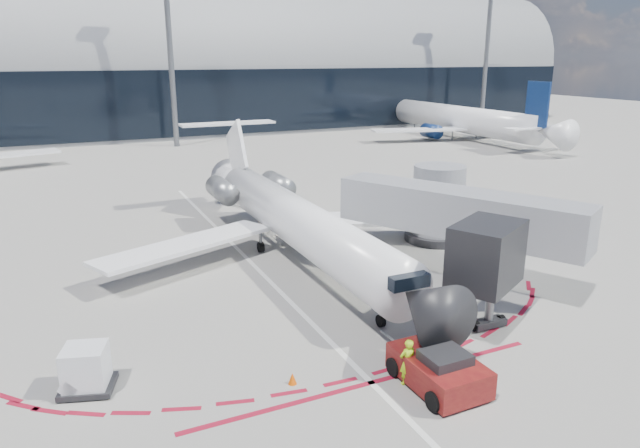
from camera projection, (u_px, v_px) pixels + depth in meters
name	position (u px, v px, depth m)	size (l,w,h in m)	color
ground	(264.00, 276.00, 30.48)	(260.00, 260.00, 0.00)	gray
apron_centerline	(252.00, 264.00, 32.22)	(0.25, 40.00, 0.01)	silver
apron_stop_bar	(371.00, 383.00, 20.47)	(14.00, 0.25, 0.01)	maroon
terminal_building	(116.00, 75.00, 84.59)	(150.00, 24.15, 24.00)	gray
jet_bridge	(451.00, 214.00, 30.96)	(10.03, 15.20, 4.90)	#9A9CA3
light_mast_centre	(170.00, 46.00, 70.71)	(0.70, 0.70, 25.00)	slate
light_mast_east	(487.00, 48.00, 90.90)	(0.70, 0.70, 25.00)	slate
regional_jet	(291.00, 217.00, 32.93)	(22.70, 27.99, 7.01)	white
pushback_tug	(439.00, 369.00, 20.15)	(2.43, 5.60, 1.45)	#560C10
ramp_worker	(407.00, 362.00, 20.18)	(0.64, 0.42, 1.75)	#C5FE1A
uld_container	(86.00, 370.00, 19.78)	(2.14, 1.97, 1.67)	black
safety_cone_right	(292.00, 378.00, 20.35)	(0.31, 0.31, 0.43)	#E35204
bg_airliner_1	(462.00, 101.00, 79.93)	(32.57, 34.49, 10.54)	white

